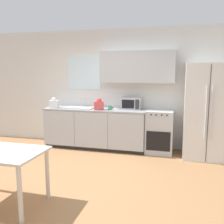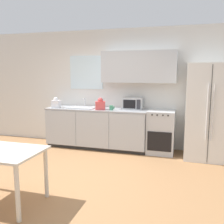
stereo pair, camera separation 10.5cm
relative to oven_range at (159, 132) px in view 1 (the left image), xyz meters
name	(u,v)px [view 1 (the left image)]	position (x,y,z in m)	size (l,w,h in m)	color
ground_plane	(76,179)	(-1.20, -1.77, -0.46)	(12.00, 12.00, 0.00)	#9E7047
wall_back	(114,85)	(-1.10, 0.30, 0.97)	(12.00, 0.38, 2.70)	silver
kitchen_counter	(96,128)	(-1.45, -0.02, 0.00)	(2.33, 0.66, 0.91)	#333333
oven_range	(159,132)	(0.00, 0.00, 0.00)	(0.57, 0.61, 0.92)	#B7BABC
refrigerator	(206,111)	(0.92, -0.08, 0.49)	(0.86, 0.79, 1.90)	silver
kitchen_sink	(80,107)	(-1.81, -0.02, 0.47)	(0.64, 0.44, 0.21)	#B7BABC
microwave	(132,103)	(-0.64, 0.11, 0.58)	(0.42, 0.32, 0.26)	#B7BABC
coffee_mug	(110,108)	(-1.06, -0.16, 0.50)	(0.11, 0.08, 0.10)	#3F8C66
grocery_bag_0	(54,103)	(-2.41, -0.16, 0.56)	(0.21, 0.18, 0.25)	white
grocery_bag_1	(99,105)	(-1.32, -0.16, 0.57)	(0.25, 0.23, 0.27)	#D14C4C
dining_table	(0,159)	(-1.83, -2.74, 0.16)	(1.11, 0.74, 0.73)	beige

